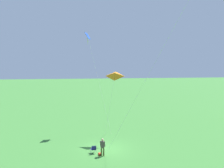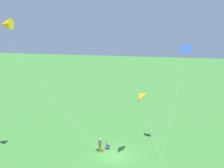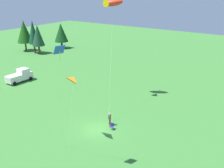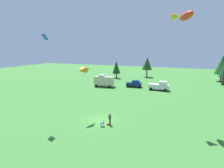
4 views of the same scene
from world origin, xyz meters
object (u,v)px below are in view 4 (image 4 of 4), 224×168
Objects in this scene: backpack_on_grass at (108,124)px; kite_large_fish at (184,16)px; folding_chair at (103,123)px; kite_delta_orange at (86,69)px; person_kite_flyer at (110,118)px; truck_white_pickup at (159,86)px; kite_diamond_blue at (46,40)px; car_navy_hatch at (134,84)px; van_camper_beige at (104,81)px.

kite_large_fish is (8.79, 5.86, 14.75)m from backpack_on_grass.
folding_chair is 8.36m from kite_delta_orange.
truck_white_pickup reaches higher than person_kite_flyer.
car_navy_hatch is at bearing 76.30° from kite_diamond_blue.
backpack_on_grass is at bearing 110.05° from van_camper_beige.
kite_diamond_blue is at bearing -159.25° from kite_large_fish.
kite_large_fish reaches higher than kite_delta_orange.
kite_large_fish is (19.54, -17.02, 13.22)m from van_camper_beige.
truck_white_pickup is 0.40× the size of kite_diamond_blue.
folding_chair is at bearing -99.52° from truck_white_pickup.
kite_large_fish is (4.53, -18.24, 13.76)m from truck_white_pickup.
folding_chair is 25.16m from truck_white_pickup.
kite_large_fish is at bearing 133.83° from van_camper_beige.
backpack_on_grass is at bearing 68.09° from person_kite_flyer.
kite_delta_orange reaches higher than person_kite_flyer.
truck_white_pickup reaches higher than folding_chair.
kite_delta_orange reaches higher than truck_white_pickup.
kite_large_fish is at bearing 33.67° from backpack_on_grass.
truck_white_pickup is (4.78, 24.69, 0.61)m from folding_chair.
car_navy_hatch is at bearing 95.95° from backpack_on_grass.
person_kite_flyer is 1.24m from folding_chair.
truck_white_pickup is 30.24m from kite_diamond_blue.
van_camper_beige is at bearing 138.93° from kite_large_fish.
person_kite_flyer is at bearing -149.09° from folding_chair.
folding_chair is 14.10m from kite_diamond_blue.
folding_chair is 0.10× the size of kite_delta_orange.
folding_chair is at bearing -33.18° from kite_delta_orange.
kite_delta_orange is (4.65, 2.82, -4.27)m from kite_diamond_blue.
van_camper_beige reaches higher than truck_white_pickup.
folding_chair is 0.88m from backpack_on_grass.
car_navy_hatch is (8.11, 2.43, -0.69)m from van_camper_beige.
kite_delta_orange is (-8.63, -22.18, 6.36)m from truck_white_pickup.
backpack_on_grass is 25.46m from car_navy_hatch.
kite_diamond_blue is (-9.02, -0.89, 11.63)m from backpack_on_grass.
kite_diamond_blue reaches higher than car_navy_hatch.
kite_large_fish is at bearing 16.62° from kite_delta_orange.
kite_diamond_blue reaches higher than person_kite_flyer.
person_kite_flyer is 25.21m from car_navy_hatch.
person_kite_flyer reaches higher than folding_chair.
kite_diamond_blue reaches higher than truck_white_pickup.
kite_diamond_blue is (-9.22, -1.15, 10.72)m from person_kite_flyer.
van_camper_beige is at bearing -173.90° from truck_white_pickup.
kite_large_fish is (11.43, -19.45, 13.92)m from car_navy_hatch.
truck_white_pickup is at bearing 62.01° from kite_diamond_blue.
kite_delta_orange is (-4.57, 1.67, 6.44)m from person_kite_flyer.
backpack_on_grass is 18.15m from kite_large_fish.
van_camper_beige is at bearing -49.21° from person_kite_flyer.
backpack_on_grass is 0.02× the size of kite_large_fish.
kite_delta_orange reaches higher than backpack_on_grass.
backpack_on_grass is at bearing -146.33° from kite_large_fish.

